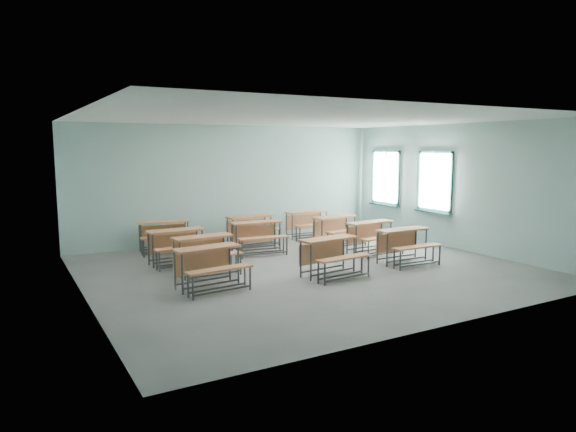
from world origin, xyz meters
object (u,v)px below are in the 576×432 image
at_px(desk_unit_r0c2, 406,241).
at_px(desk_unit_r3c0, 165,232).
at_px(desk_unit_r1c0, 205,249).
at_px(desk_unit_r2c1, 258,232).
at_px(desk_unit_r0c1, 332,251).
at_px(desk_unit_r0c0, 210,261).
at_px(desk_unit_r2c2, 337,226).
at_px(desk_unit_r2c0, 177,241).
at_px(desk_unit_r3c2, 309,220).
at_px(desk_unit_r3c1, 251,226).
at_px(desk_unit_r1c2, 372,232).

distance_m(desk_unit_r0c2, desk_unit_r3c0, 5.85).
distance_m(desk_unit_r1c0, desk_unit_r2c1, 2.27).
distance_m(desk_unit_r0c1, desk_unit_r2c1, 2.80).
xyz_separation_m(desk_unit_r0c0, desk_unit_r2c2, (4.48, 2.33, 0.00)).
height_order(desk_unit_r1c0, desk_unit_r2c0, same).
bearing_deg(desk_unit_r2c2, desk_unit_r3c2, 88.19).
height_order(desk_unit_r1c0, desk_unit_r2c1, same).
bearing_deg(desk_unit_r0c2, desk_unit_r2c1, 132.38).
bearing_deg(desk_unit_r0c2, desk_unit_r2c0, 151.94).
bearing_deg(desk_unit_r3c2, desk_unit_r1c0, -147.81).
relative_size(desk_unit_r2c0, desk_unit_r3c1, 1.00).
distance_m(desk_unit_r0c2, desk_unit_r2c2, 2.52).
xyz_separation_m(desk_unit_r0c0, desk_unit_r1c2, (4.64, 1.06, 0.00)).
bearing_deg(desk_unit_r1c2, desk_unit_r3c0, 144.94).
distance_m(desk_unit_r0c0, desk_unit_r0c1, 2.50).
relative_size(desk_unit_r2c0, desk_unit_r2c1, 0.96).
bearing_deg(desk_unit_r3c1, desk_unit_r3c0, 172.38).
bearing_deg(desk_unit_r3c0, desk_unit_r0c2, -34.50).
relative_size(desk_unit_r1c2, desk_unit_r3c0, 0.97).
bearing_deg(desk_unit_r2c2, desk_unit_r3c1, 143.25).
xyz_separation_m(desk_unit_r1c0, desk_unit_r3c1, (2.18, 2.35, 0.00)).
bearing_deg(desk_unit_r1c0, desk_unit_r0c1, -38.73).
bearing_deg(desk_unit_r2c2, desk_unit_r1c0, -170.15).
xyz_separation_m(desk_unit_r1c0, desk_unit_r3c2, (4.05, 2.48, 0.00)).
height_order(desk_unit_r0c1, desk_unit_r2c0, same).
distance_m(desk_unit_r2c0, desk_unit_r3c0, 1.48).
bearing_deg(desk_unit_r1c0, desk_unit_r0c0, -110.51).
xyz_separation_m(desk_unit_r2c2, desk_unit_r3c2, (-0.10, 1.29, 0.00)).
relative_size(desk_unit_r0c1, desk_unit_r2c2, 1.00).
bearing_deg(desk_unit_r3c0, desk_unit_r2c0, -87.92).
bearing_deg(desk_unit_r0c1, desk_unit_r3c1, 83.66).
height_order(desk_unit_r3c1, desk_unit_r3c2, same).
relative_size(desk_unit_r0c0, desk_unit_r2c2, 1.00).
height_order(desk_unit_r0c2, desk_unit_r2c0, same).
relative_size(desk_unit_r0c2, desk_unit_r2c2, 0.94).
relative_size(desk_unit_r2c1, desk_unit_r3c1, 1.03).
bearing_deg(desk_unit_r2c1, desk_unit_r2c2, 2.43).
relative_size(desk_unit_r1c0, desk_unit_r3c0, 0.97).
height_order(desk_unit_r0c1, desk_unit_r1c2, same).
xyz_separation_m(desk_unit_r1c0, desk_unit_r2c1, (1.86, 1.31, 0.00)).
height_order(desk_unit_r1c2, desk_unit_r3c1, same).
distance_m(desk_unit_r0c0, desk_unit_r0c2, 4.59).
bearing_deg(desk_unit_r0c1, desk_unit_r2c2, 47.10).
bearing_deg(desk_unit_r3c0, desk_unit_r1c2, -23.64).
relative_size(desk_unit_r1c0, desk_unit_r2c0, 1.02).
bearing_deg(desk_unit_r1c2, desk_unit_r3c2, 91.65).
height_order(desk_unit_r2c0, desk_unit_r3c2, same).
height_order(desk_unit_r0c0, desk_unit_r3c0, same).
bearing_deg(desk_unit_r3c0, desk_unit_r0c0, -86.17).
bearing_deg(desk_unit_r2c0, desk_unit_r2c2, -0.86).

